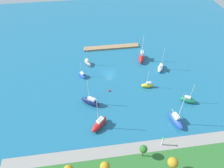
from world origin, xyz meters
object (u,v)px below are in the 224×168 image
(park_tree_center, at_px, (173,163))
(sailboat_red_along_channel, at_px, (141,57))
(park_tree_west, at_px, (143,149))
(park_tree_mideast, at_px, (105,167))
(sailboat_yellow_lone_south, at_px, (147,85))
(sailboat_red_center_basin, at_px, (99,124))
(sailboat_navy_near_pier, at_px, (90,102))
(sailboat_blue_inner_mooring, at_px, (82,75))
(sailboat_green_outer_mooring, at_px, (188,100))
(harbor_beacon, at_px, (163,141))
(sailboat_gray_mid_basin, at_px, (88,63))
(pier_dock, at_px, (111,47))
(sailboat_white_far_south, at_px, (161,67))
(mooring_buoy_red, at_px, (109,90))
(sailboat_blue_lone_north, at_px, (176,120))

(park_tree_center, xyz_separation_m, sailboat_red_along_channel, (-4.60, -49.02, -3.48))
(park_tree_center, relative_size, park_tree_west, 1.19)
(park_tree_mideast, height_order, sailboat_yellow_lone_south, sailboat_yellow_lone_south)
(sailboat_red_center_basin, bearing_deg, sailboat_navy_near_pier, -123.85)
(sailboat_blue_inner_mooring, relative_size, sailboat_red_along_channel, 0.60)
(sailboat_red_along_channel, relative_size, sailboat_navy_near_pier, 1.18)
(sailboat_green_outer_mooring, bearing_deg, sailboat_navy_near_pier, -157.91)
(harbor_beacon, bearing_deg, sailboat_gray_mid_basin, -65.70)
(sailboat_green_outer_mooring, bearing_deg, sailboat_yellow_lone_south, 170.50)
(sailboat_red_center_basin, bearing_deg, sailboat_green_outer_mooring, 144.65)
(pier_dock, height_order, sailboat_yellow_lone_south, sailboat_yellow_lone_south)
(harbor_beacon, xyz_separation_m, sailboat_navy_near_pier, (19.11, -19.12, -1.78))
(sailboat_white_far_south, relative_size, mooring_buoy_red, 14.33)
(park_tree_center, distance_m, park_tree_mideast, 16.84)
(park_tree_west, relative_size, sailboat_white_far_south, 0.46)
(park_tree_center, height_order, sailboat_gray_mid_basin, sailboat_gray_mid_basin)
(sailboat_gray_mid_basin, xyz_separation_m, sailboat_red_center_basin, (-1.87, 32.39, 0.33))
(sailboat_white_far_south, height_order, sailboat_red_center_basin, sailboat_red_center_basin)
(park_tree_west, bearing_deg, sailboat_blue_inner_mooring, -67.67)
(sailboat_blue_lone_north, bearing_deg, sailboat_green_outer_mooring, 122.61)
(sailboat_green_outer_mooring, distance_m, sailboat_blue_lone_north, 10.81)
(sailboat_green_outer_mooring, bearing_deg, sailboat_red_along_channel, 139.54)
(park_tree_center, relative_size, mooring_buoy_red, 7.80)
(sailboat_blue_inner_mooring, xyz_separation_m, sailboat_navy_near_pier, (-2.42, 15.37, 0.53))
(harbor_beacon, relative_size, park_tree_center, 0.68)
(park_tree_mideast, relative_size, sailboat_red_along_channel, 0.36)
(pier_dock, xyz_separation_m, harbor_beacon, (-7.11, 53.13, 2.81))
(harbor_beacon, xyz_separation_m, sailboat_blue_lone_north, (-7.16, -7.54, -1.89))
(park_tree_mideast, relative_size, sailboat_navy_near_pier, 0.43)
(harbor_beacon, relative_size, sailboat_yellow_lone_south, 0.47)
(sailboat_red_along_channel, relative_size, sailboat_gray_mid_basin, 1.31)
(sailboat_blue_lone_north, bearing_deg, harbor_beacon, -57.65)
(sailboat_blue_lone_north, height_order, sailboat_red_center_basin, sailboat_blue_lone_north)
(pier_dock, height_order, mooring_buoy_red, pier_dock)
(sailboat_navy_near_pier, bearing_deg, park_tree_center, 159.38)
(pier_dock, relative_size, mooring_buoy_red, 36.48)
(pier_dock, bearing_deg, park_tree_mideast, 80.54)
(sailboat_white_far_south, xyz_separation_m, sailboat_blue_lone_north, (3.51, 26.59, 0.10))
(pier_dock, height_order, sailboat_navy_near_pier, sailboat_navy_near_pier)
(sailboat_red_along_channel, xyz_separation_m, sailboat_white_far_south, (-6.24, 7.48, -0.44))
(park_tree_west, bearing_deg, sailboat_gray_mid_basin, -74.20)
(sailboat_navy_near_pier, bearing_deg, sailboat_red_center_basin, 136.06)
(park_tree_center, height_order, sailboat_blue_lone_north, sailboat_blue_lone_north)
(park_tree_mideast, bearing_deg, sailboat_red_center_basin, -89.55)
(sailboat_green_outer_mooring, xyz_separation_m, mooring_buoy_red, (26.53, -9.25, -0.77))
(sailboat_gray_mid_basin, distance_m, sailboat_red_center_basin, 32.45)
(park_tree_center, distance_m, sailboat_navy_near_pier, 32.81)
(sailboat_red_along_channel, bearing_deg, sailboat_navy_near_pier, -28.11)
(pier_dock, distance_m, sailboat_yellow_lone_south, 30.02)
(park_tree_center, distance_m, sailboat_red_center_basin, 24.13)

